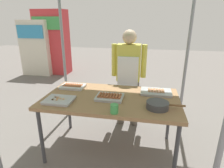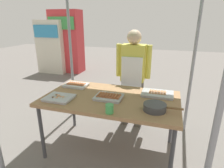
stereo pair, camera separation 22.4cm
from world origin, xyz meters
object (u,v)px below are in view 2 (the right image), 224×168
object	(u,v)px
tray_grilled_sausages	(109,97)
tray_meat_skewers	(59,98)
tray_spring_rolls	(157,94)
drink_cup_near_edge	(110,109)
cooking_wok	(155,107)
neighbor_stall_right	(53,46)
stall_table	(111,101)
neighbor_stall_left	(67,42)
vendor_woman	(133,73)
tray_pork_links	(76,85)

from	to	relation	value
tray_grilled_sausages	tray_meat_skewers	bearing A→B (deg)	-160.90
tray_spring_rolls	drink_cup_near_edge	xyz separation A→B (m)	(-0.42, -0.62, 0.03)
cooking_wok	drink_cup_near_edge	bearing A→B (deg)	-156.11
tray_spring_rolls	drink_cup_near_edge	size ratio (longest dim) A/B	4.09
tray_spring_rolls	drink_cup_near_edge	distance (m)	0.75
drink_cup_near_edge	neighbor_stall_right	distance (m)	4.72
stall_table	neighbor_stall_right	size ratio (longest dim) A/B	0.98
tray_grilled_sausages	neighbor_stall_right	xyz separation A→B (m)	(-2.92, 3.27, 0.05)
neighbor_stall_left	stall_table	bearing A→B (deg)	-53.28
tray_meat_skewers	drink_cup_near_edge	distance (m)	0.68
vendor_woman	neighbor_stall_left	size ratio (longest dim) A/B	0.78
stall_table	drink_cup_near_edge	bearing A→B (deg)	-74.23
tray_spring_rolls	vendor_woman	xyz separation A→B (m)	(-0.40, 0.47, 0.11)
tray_meat_skewers	cooking_wok	xyz separation A→B (m)	(1.09, 0.04, 0.02)
tray_grilled_sausages	neighbor_stall_right	world-z (taller)	neighbor_stall_right
stall_table	vendor_woman	size ratio (longest dim) A/B	1.07
tray_meat_skewers	tray_pork_links	world-z (taller)	tray_pork_links
drink_cup_near_edge	tray_meat_skewers	bearing A→B (deg)	167.28
tray_meat_skewers	drink_cup_near_edge	xyz separation A→B (m)	(0.66, -0.15, 0.03)
vendor_woman	drink_cup_near_edge	bearing A→B (deg)	89.08
stall_table	neighbor_stall_right	world-z (taller)	neighbor_stall_right
neighbor_stall_right	neighbor_stall_left	bearing A→B (deg)	20.48
tray_spring_rolls	vendor_woman	size ratio (longest dim) A/B	0.25
tray_spring_rolls	tray_pork_links	bearing A→B (deg)	-179.56
drink_cup_near_edge	tray_spring_rolls	bearing A→B (deg)	55.79
neighbor_stall_right	tray_pork_links	bearing A→B (deg)	-51.89
tray_meat_skewers	tray_spring_rolls	bearing A→B (deg)	23.30
vendor_woman	neighbor_stall_left	xyz separation A→B (m)	(-2.65, 2.68, 0.08)
vendor_woman	tray_grilled_sausages	bearing A→B (deg)	79.62
stall_table	neighbor_stall_left	world-z (taller)	neighbor_stall_left
tray_grilled_sausages	tray_pork_links	size ratio (longest dim) A/B	1.00
vendor_woman	neighbor_stall_right	distance (m)	3.97
tray_grilled_sausages	cooking_wok	bearing A→B (deg)	-15.42
drink_cup_near_edge	tray_grilled_sausages	bearing A→B (deg)	109.35
tray_meat_skewers	neighbor_stall_left	distance (m)	4.12
stall_table	neighbor_stall_right	xyz separation A→B (m)	(-2.93, 3.22, 0.12)
cooking_wok	drink_cup_near_edge	size ratio (longest dim) A/B	4.24
tray_meat_skewers	drink_cup_near_edge	bearing A→B (deg)	-12.72
tray_meat_skewers	cooking_wok	world-z (taller)	cooking_wok
neighbor_stall_left	drink_cup_near_edge	bearing A→B (deg)	-55.07
tray_grilled_sausages	vendor_woman	distance (m)	0.77
tray_grilled_sausages	vendor_woman	bearing A→B (deg)	79.62
neighbor_stall_left	tray_meat_skewers	bearing A→B (deg)	-61.48
tray_pork_links	neighbor_stall_right	distance (m)	3.82
neighbor_stall_right	tray_spring_rolls	bearing A→B (deg)	-40.87
drink_cup_near_edge	vendor_woman	distance (m)	1.09
drink_cup_near_edge	neighbor_stall_right	bearing A→B (deg)	130.10
tray_grilled_sausages	drink_cup_near_edge	world-z (taller)	drink_cup_near_edge
cooking_wok	neighbor_stall_right	xyz separation A→B (m)	(-3.47, 3.42, 0.03)
neighbor_stall_left	neighbor_stall_right	world-z (taller)	neighbor_stall_left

